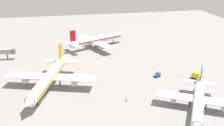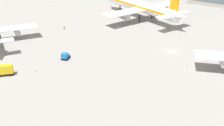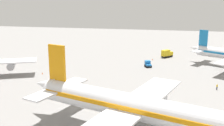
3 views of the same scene
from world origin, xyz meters
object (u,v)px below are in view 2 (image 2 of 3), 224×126
(safety_cone_far_side, at_px, (181,38))
(airplane_distant, at_px, (142,7))
(baggage_tug, at_px, (65,56))
(ground_crew_worker, at_px, (64,27))
(catering_truck, at_px, (4,70))
(safety_cone_near_gate, at_px, (187,66))
(safety_cone_mid_apron, at_px, (35,71))

(safety_cone_far_side, bearing_deg, airplane_distant, -29.62)
(baggage_tug, relative_size, ground_crew_worker, 2.20)
(airplane_distant, bearing_deg, safety_cone_far_side, 168.59)
(airplane_distant, height_order, catering_truck, airplane_distant)
(catering_truck, height_order, safety_cone_near_gate, catering_truck)
(ground_crew_worker, height_order, safety_cone_mid_apron, ground_crew_worker)
(baggage_tug, bearing_deg, safety_cone_mid_apron, -26.37)
(baggage_tug, height_order, safety_cone_mid_apron, baggage_tug)
(catering_truck, distance_m, baggage_tug, 19.76)
(baggage_tug, bearing_deg, safety_cone_near_gate, 95.44)
(airplane_distant, distance_m, ground_crew_worker, 37.63)
(safety_cone_far_side, bearing_deg, ground_crew_worker, 20.80)
(catering_truck, relative_size, safety_cone_mid_apron, 9.02)
(airplane_distant, xyz_separation_m, safety_cone_mid_apron, (-1.59, 66.18, -5.57))
(baggage_tug, xyz_separation_m, ground_crew_worker, (21.73, -22.29, -0.31))
(safety_cone_mid_apron, bearing_deg, catering_truck, 49.87)
(airplane_distant, distance_m, catering_truck, 73.13)
(catering_truck, height_order, safety_cone_mid_apron, catering_truck)
(airplane_distant, relative_size, safety_cone_far_side, 86.06)
(ground_crew_worker, bearing_deg, safety_cone_near_gate, -159.65)
(safety_cone_near_gate, relative_size, safety_cone_mid_apron, 1.00)
(airplane_distant, xyz_separation_m, catering_truck, (4.07, 72.90, -4.18))
(baggage_tug, distance_m, ground_crew_worker, 31.13)
(catering_truck, bearing_deg, safety_cone_mid_apron, -177.67)
(baggage_tug, relative_size, safety_cone_near_gate, 6.12)
(baggage_tug, distance_m, safety_cone_far_side, 45.94)
(safety_cone_near_gate, bearing_deg, safety_cone_far_side, -62.64)
(ground_crew_worker, bearing_deg, safety_cone_mid_apron, 146.27)
(catering_truck, relative_size, safety_cone_near_gate, 9.02)
(airplane_distant, height_order, safety_cone_far_side, airplane_distant)
(ground_crew_worker, distance_m, safety_cone_near_gate, 56.70)
(baggage_tug, xyz_separation_m, safety_cone_near_gate, (-34.78, -17.66, -0.86))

